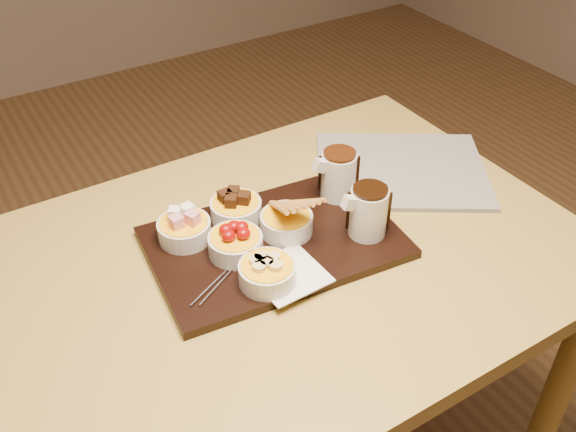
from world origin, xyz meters
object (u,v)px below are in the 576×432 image
pitcher_dark_chocolate (368,212)px  pitcher_milk_chocolate (338,175)px  newspaper (401,170)px  bowl_strawberries (235,245)px  serving_board (274,242)px  dining_table (267,298)px

pitcher_dark_chocolate → pitcher_milk_chocolate: 0.13m
pitcher_milk_chocolate → newspaper: pitcher_milk_chocolate is taller
bowl_strawberries → newspaper: size_ratio=0.27×
pitcher_dark_chocolate → newspaper: (0.21, 0.15, -0.06)m
pitcher_milk_chocolate → newspaper: (0.18, 0.02, -0.06)m
bowl_strawberries → serving_board: bearing=-2.2°
serving_board → bowl_strawberries: bearing=-176.4°
bowl_strawberries → pitcher_dark_chocolate: 0.25m
bowl_strawberries → pitcher_dark_chocolate: pitcher_dark_chocolate is taller
serving_board → newspaper: bearing=16.5°
serving_board → newspaper: 0.37m
pitcher_dark_chocolate → newspaper: pitcher_dark_chocolate is taller
bowl_strawberries → pitcher_milk_chocolate: pitcher_milk_chocolate is taller
bowl_strawberries → dining_table: bearing=-33.3°
bowl_strawberries → newspaper: (0.45, 0.07, -0.03)m
serving_board → bowl_strawberries: 0.08m
serving_board → dining_table: bearing=-137.3°
dining_table → bowl_strawberries: bearing=146.7°
serving_board → pitcher_dark_chocolate: size_ratio=4.73×
pitcher_milk_chocolate → serving_board: bearing=-158.2°
serving_board → pitcher_milk_chocolate: size_ratio=4.73×
pitcher_dark_chocolate → dining_table: bearing=171.3°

